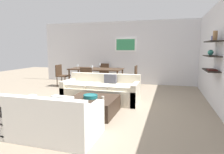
{
  "coord_description": "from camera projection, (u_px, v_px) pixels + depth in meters",
  "views": [
    {
      "loc": [
        1.86,
        -4.96,
        1.53
      ],
      "look_at": [
        0.37,
        0.2,
        0.75
      ],
      "focal_mm": 31.48,
      "sensor_mm": 36.0,
      "label": 1
    }
  ],
  "objects": [
    {
      "name": "ground_plane",
      "position": [
        97.0,
        104.0,
        5.45
      ],
      "size": [
        18.0,
        18.0,
        0.0
      ],
      "primitive_type": "plane",
      "color": "gray"
    },
    {
      "name": "back_wall_unit",
      "position": [
        132.0,
        53.0,
        8.52
      ],
      "size": [
        8.4,
        0.09,
        2.7
      ],
      "color": "silver",
      "rests_on": "ground"
    },
    {
      "name": "right_wall_shelf_unit",
      "position": [
        217.0,
        56.0,
        4.98
      ],
      "size": [
        0.34,
        8.2,
        2.7
      ],
      "color": "silver",
      "rests_on": "ground"
    },
    {
      "name": "sofa_beige",
      "position": [
        101.0,
        91.0,
        5.72
      ],
      "size": [
        2.18,
        0.9,
        0.78
      ],
      "color": "beige",
      "rests_on": "ground"
    },
    {
      "name": "loveseat_white",
      "position": [
        52.0,
        120.0,
        3.41
      ],
      "size": [
        1.59,
        0.9,
        0.78
      ],
      "color": "white",
      "rests_on": "ground"
    },
    {
      "name": "coffee_table",
      "position": [
        93.0,
        106.0,
        4.65
      ],
      "size": [
        1.1,
        1.08,
        0.38
      ],
      "color": "#38281E",
      "rests_on": "ground"
    },
    {
      "name": "decorative_bowl",
      "position": [
        90.0,
        96.0,
        4.59
      ],
      "size": [
        0.33,
        0.33,
        0.08
      ],
      "color": "#19666B",
      "rests_on": "coffee_table"
    },
    {
      "name": "candle_jar",
      "position": [
        103.0,
        97.0,
        4.53
      ],
      "size": [
        0.06,
        0.06,
        0.06
      ],
      "primitive_type": "cylinder",
      "color": "silver",
      "rests_on": "coffee_table"
    },
    {
      "name": "dining_table",
      "position": [
        96.0,
        70.0,
        7.77
      ],
      "size": [
        2.07,
        0.95,
        0.75
      ],
      "color": "#422D1E",
      "rests_on": "ground"
    },
    {
      "name": "dining_chair_right_far",
      "position": [
        133.0,
        75.0,
        7.6
      ],
      "size": [
        0.44,
        0.44,
        0.88
      ],
      "color": "#422D1E",
      "rests_on": "ground"
    },
    {
      "name": "dining_chair_foot",
      "position": [
        87.0,
        78.0,
        6.96
      ],
      "size": [
        0.44,
        0.44,
        0.88
      ],
      "color": "#422D1E",
      "rests_on": "ground"
    },
    {
      "name": "dining_chair_left_near",
      "position": [
        61.0,
        74.0,
        7.99
      ],
      "size": [
        0.44,
        0.44,
        0.88
      ],
      "color": "#422D1E",
      "rests_on": "ground"
    },
    {
      "name": "dining_chair_head",
      "position": [
        103.0,
        72.0,
        8.63
      ],
      "size": [
        0.44,
        0.44,
        0.88
      ],
      "color": "#422D1E",
      "rests_on": "ground"
    },
    {
      "name": "wine_glass_left_near",
      "position": [
        78.0,
        66.0,
        7.84
      ],
      "size": [
        0.07,
        0.07,
        0.15
      ],
      "color": "silver",
      "rests_on": "dining_table"
    },
    {
      "name": "wine_glass_foot",
      "position": [
        92.0,
        67.0,
        7.35
      ],
      "size": [
        0.07,
        0.07,
        0.16
      ],
      "color": "silver",
      "rests_on": "dining_table"
    },
    {
      "name": "wine_glass_head",
      "position": [
        100.0,
        64.0,
        8.13
      ],
      "size": [
        0.07,
        0.07,
        0.18
      ],
      "color": "silver",
      "rests_on": "dining_table"
    }
  ]
}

